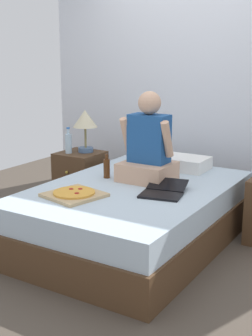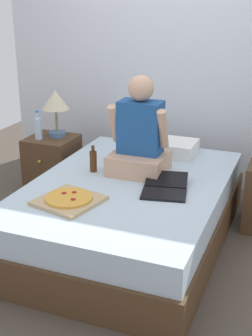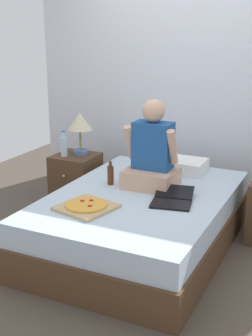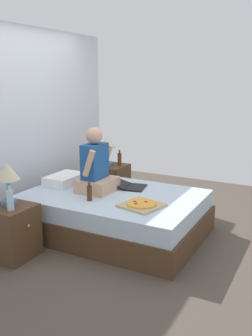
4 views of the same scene
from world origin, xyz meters
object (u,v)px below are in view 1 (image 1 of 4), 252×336
bed (134,215)px  nightstand_left (81,178)px  water_bottle (68,143)px  lamp_on_left_nightstand (85,122)px  pizza_box (74,194)px  laptop (163,192)px  person_seated (148,148)px  beer_bottle_on_bed (107,168)px

bed → nightstand_left: size_ratio=3.75×
bed → water_bottle: water_bottle is taller
nightstand_left → bed: bearing=-31.0°
lamp_on_left_nightstand → water_bottle: lamp_on_left_nightstand is taller
lamp_on_left_nightstand → pizza_box: 1.44m
bed → laptop: bearing=-12.9°
nightstand_left → pizza_box: size_ratio=1.16×
lamp_on_left_nightstand → laptop: bearing=-29.7°
person_seated → pizza_box: person_seated is taller
nightstand_left → water_bottle: size_ratio=2.03×
lamp_on_left_nightstand → pizza_box: (0.75, -1.17, -0.37)m
water_bottle → person_seated: person_seated is taller
person_seated → beer_bottle_on_bed: person_seated is taller
pizza_box → lamp_on_left_nightstand: bearing=122.6°
laptop → beer_bottle_on_bed: size_ratio=2.13×
nightstand_left → water_bottle: bearing=-131.7°
nightstand_left → water_bottle: water_bottle is taller
person_seated → pizza_box: (-0.25, -0.73, -0.27)m
laptop → pizza_box: bearing=-143.3°
laptop → person_seated: bearing=134.9°
beer_bottle_on_bed → lamp_on_left_nightstand: bearing=138.9°
lamp_on_left_nightstand → pizza_box: size_ratio=0.94×
laptop → beer_bottle_on_bed: (-0.66, 0.18, 0.07)m
bed → laptop: 0.42m
bed → lamp_on_left_nightstand: (-1.00, 0.68, 0.64)m
nightstand_left → pizza_box: 1.39m
lamp_on_left_nightstand → beer_bottle_on_bed: size_ratio=2.05×
pizza_box → laptop: bearing=36.7°
beer_bottle_on_bed → laptop: bearing=-15.2°
person_seated → laptop: 0.52m
nightstand_left → lamp_on_left_nightstand: size_ratio=1.24×
bed → person_seated: (-0.00, 0.24, 0.54)m
person_seated → pizza_box: 0.82m
water_bottle → pizza_box: (0.87, -1.03, -0.16)m
bed → beer_bottle_on_bed: 0.50m
nightstand_left → beer_bottle_on_bed: beer_bottle_on_bed is taller
nightstand_left → beer_bottle_on_bed: bearing=-36.8°
person_seated → laptop: person_seated is taller
person_seated → pizza_box: bearing=-109.0°
bed → lamp_on_left_nightstand: lamp_on_left_nightstand is taller
bed → person_seated: size_ratio=2.69×
lamp_on_left_nightstand → person_seated: (1.00, -0.44, -0.10)m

